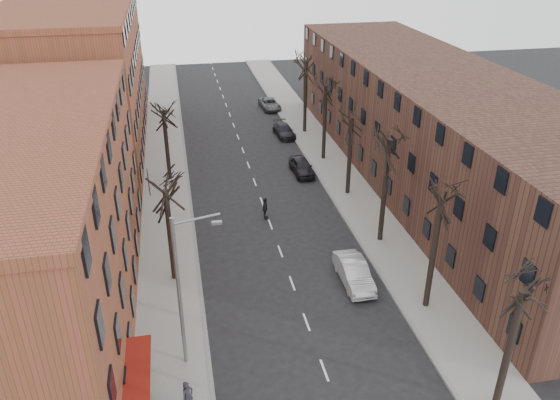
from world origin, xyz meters
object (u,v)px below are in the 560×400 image
parked_car_near (302,166)px  silver_sedan (354,273)px  parked_car_mid (284,130)px  pedestrian_a (188,396)px

parked_car_near → silver_sedan: bearing=-94.9°
parked_car_near → parked_car_mid: parked_car_near is taller
silver_sedan → parked_car_mid: bearing=87.8°
silver_sedan → parked_car_mid: size_ratio=1.04×
parked_car_mid → pedestrian_a: bearing=-112.1°
silver_sedan → parked_car_near: size_ratio=1.09×
silver_sedan → pedestrian_a: pedestrian_a is taller
parked_car_near → pedestrian_a: (-11.87, -26.38, 0.28)m
parked_car_mid → silver_sedan: bearing=-95.8°
silver_sedan → parked_car_near: bearing=87.8°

